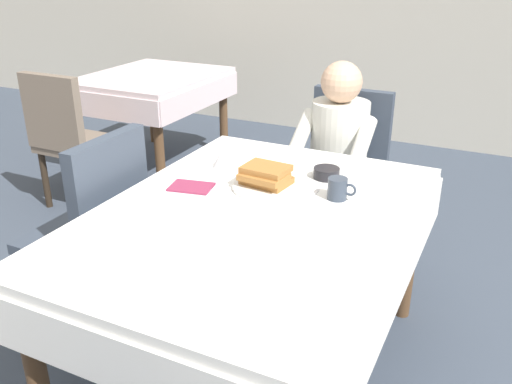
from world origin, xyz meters
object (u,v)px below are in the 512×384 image
Objects in this scene: chair_diner at (344,164)px; breakfast_stack at (266,175)px; bowl_butter at (326,173)px; spoon_near_edge at (238,220)px; fork_left_of_plate at (224,182)px; background_table_far at (153,89)px; background_chair_empty at (67,133)px; knife_right_of_plate at (310,199)px; dining_table_main at (254,234)px; cup_coffee at (338,189)px; diner_person at (336,148)px; syrup_pitcher at (221,159)px; plate_breakfast at (267,187)px; chair_left_side at (96,222)px.

chair_diner is 0.98m from breakfast_stack.
bowl_butter reaches higher than spoon_near_edge.
fork_left_of_plate is at bearing 77.14° from chair_diner.
background_table_far is (-1.75, 1.65, -0.17)m from breakfast_stack.
knife_right_of_plate is at bearing -20.37° from background_chair_empty.
dining_table_main is at bearing -75.65° from breakfast_stack.
cup_coffee is 2.62m from background_table_far.
breakfast_stack is (-0.04, -0.79, 0.13)m from diner_person.
chair_diner reaches higher than cup_coffee.
syrup_pitcher reaches higher than dining_table_main.
knife_right_of_plate is at bearing -40.62° from background_table_far.
spoon_near_edge is at bearing 148.35° from knife_right_of_plate.
background_chair_empty is (-1.94, 0.49, -0.23)m from bowl_butter.
background_table_far is (-1.79, 1.96, -0.12)m from spoon_near_edge.
diner_person is 0.85m from fork_left_of_plate.
spoon_near_edge is at bearing -105.88° from bowl_butter.
spoon_near_edge is (-0.01, -1.10, 0.07)m from diner_person.
bowl_butter is 1.38× the size of syrup_pitcher.
background_chair_empty is at bearing 158.23° from breakfast_stack.
plate_breakfast is at bearing -21.80° from background_chair_empty.
chair_left_side is 0.61m from fork_left_of_plate.
chair_diner is at bearing 7.84° from background_chair_empty.
plate_breakfast reaches higher than spoon_near_edge.
dining_table_main is at bearing 141.91° from knife_right_of_plate.
syrup_pitcher reaches higher than fork_left_of_plate.
background_chair_empty is (0.00, -0.95, -0.09)m from background_table_far.
syrup_pitcher is at bearing 126.37° from spoon_near_edge.
cup_coffee is (0.24, 0.25, 0.13)m from dining_table_main.
syrup_pitcher is at bearing 154.70° from plate_breakfast.
diner_person is 1.11m from spoon_near_edge.
knife_right_of_plate is at bearing -7.28° from breakfast_stack.
bowl_butter is 0.47m from syrup_pitcher.
spoon_near_edge reaches higher than dining_table_main.
breakfast_stack is 1.34× the size of spoon_near_edge.
breakfast_stack reaches higher than syrup_pitcher.
background_chair_empty is at bearing 7.84° from chair_diner.
chair_diner is 0.79m from bowl_butter.
chair_left_side is 1.00× the size of background_chair_empty.
knife_right_of_plate is at bearing 53.86° from dining_table_main.
chair_left_side is 3.32× the size of plate_breakfast.
diner_person is 0.80m from breakfast_stack.
chair_left_side is (-0.77, 0.00, -0.12)m from dining_table_main.
fork_left_of_plate is (-0.36, -0.23, -0.02)m from bowl_butter.
syrup_pitcher is (-0.29, 0.14, 0.03)m from plate_breakfast.
chair_diner is at bearing 105.29° from cup_coffee.
diner_person is 1.20× the size of background_chair_empty.
bowl_butter is 0.23m from knife_right_of_plate.
chair_diner is 6.20× the size of spoon_near_edge.
chair_left_side is 1.39m from background_chair_empty.
background_chair_empty is at bearing 161.72° from cup_coffee.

